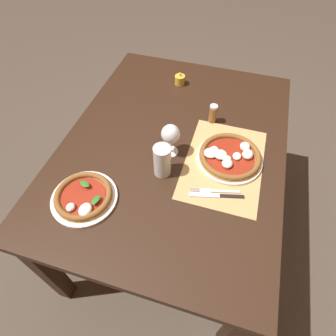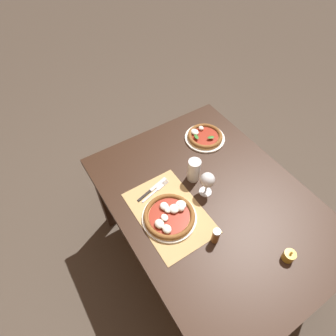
# 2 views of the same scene
# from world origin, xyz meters

# --- Properties ---
(ground_plane) EXTENTS (24.00, 24.00, 0.00)m
(ground_plane) POSITION_xyz_m (0.00, 0.00, 0.00)
(ground_plane) COLOR #473D33
(dining_table) EXTENTS (1.33, 1.00, 0.74)m
(dining_table) POSITION_xyz_m (0.00, 0.00, 0.64)
(dining_table) COLOR black
(dining_table) RESTS_ON ground
(paper_placemat) EXTENTS (0.48, 0.33, 0.00)m
(paper_placemat) POSITION_xyz_m (-0.06, -0.24, 0.74)
(paper_placemat) COLOR tan
(paper_placemat) RESTS_ON dining_table
(pizza_near) EXTENTS (0.28, 0.28, 0.05)m
(pizza_near) POSITION_xyz_m (-0.04, -0.26, 0.76)
(pizza_near) COLOR silver
(pizza_near) RESTS_ON paper_placemat
(pizza_far) EXTENTS (0.26, 0.26, 0.05)m
(pizza_far) POSITION_xyz_m (-0.40, 0.25, 0.76)
(pizza_far) COLOR silver
(pizza_far) RESTS_ON dining_table
(wine_glass) EXTENTS (0.08, 0.08, 0.16)m
(wine_glass) POSITION_xyz_m (-0.07, -0.00, 0.85)
(wine_glass) COLOR silver
(wine_glass) RESTS_ON dining_table
(pint_glass) EXTENTS (0.07, 0.07, 0.15)m
(pint_glass) POSITION_xyz_m (-0.18, 0.00, 0.81)
(pint_glass) COLOR silver
(pint_glass) RESTS_ON dining_table
(fork) EXTENTS (0.07, 0.20, 0.00)m
(fork) POSITION_xyz_m (-0.22, -0.23, 0.75)
(fork) COLOR #B7B7BC
(fork) RESTS_ON paper_placemat
(knife) EXTENTS (0.07, 0.21, 0.01)m
(knife) POSITION_xyz_m (-0.24, -0.24, 0.75)
(knife) COLOR black
(knife) RESTS_ON paper_placemat
(votive_candle) EXTENTS (0.06, 0.06, 0.07)m
(votive_candle) POSITION_xyz_m (0.44, 0.10, 0.76)
(votive_candle) COLOR gold
(votive_candle) RESTS_ON dining_table
(pepper_shaker) EXTENTS (0.04, 0.04, 0.10)m
(pepper_shaker) POSITION_xyz_m (0.19, -0.14, 0.79)
(pepper_shaker) COLOR brown
(pepper_shaker) RESTS_ON dining_table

